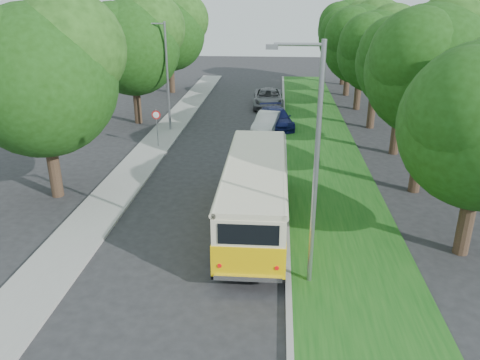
# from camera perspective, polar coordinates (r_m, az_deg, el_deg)

# --- Properties ---
(ground) EXTENTS (120.00, 120.00, 0.00)m
(ground) POSITION_cam_1_polar(r_m,az_deg,el_deg) (18.81, -5.34, -7.53)
(ground) COLOR #252527
(ground) RESTS_ON ground
(curb) EXTENTS (0.20, 70.00, 0.15)m
(curb) POSITION_cam_1_polar(r_m,az_deg,el_deg) (23.02, 5.63, -1.65)
(curb) COLOR gray
(curb) RESTS_ON ground
(grass_verge) EXTENTS (4.50, 70.00, 0.13)m
(grass_verge) POSITION_cam_1_polar(r_m,az_deg,el_deg) (23.20, 11.44, -1.83)
(grass_verge) COLOR #154B14
(grass_verge) RESTS_ON ground
(sidewalk) EXTENTS (2.20, 70.00, 0.12)m
(sidewalk) POSITION_cam_1_polar(r_m,az_deg,el_deg) (24.33, -14.56, -1.00)
(sidewalk) COLOR gray
(sidewalk) RESTS_ON ground
(treeline) EXTENTS (24.27, 41.91, 9.46)m
(treeline) POSITION_cam_1_polar(r_m,az_deg,el_deg) (34.30, 4.98, 16.21)
(treeline) COLOR #332319
(treeline) RESTS_ON ground
(lamppost_near) EXTENTS (1.71, 0.16, 8.00)m
(lamppost_near) POSITION_cam_1_polar(r_m,az_deg,el_deg) (14.51, 8.94, 2.16)
(lamppost_near) COLOR gray
(lamppost_near) RESTS_ON ground
(lamppost_far) EXTENTS (1.71, 0.16, 7.50)m
(lamppost_far) POSITION_cam_1_polar(r_m,az_deg,el_deg) (33.45, -9.04, 12.76)
(lamppost_far) COLOR gray
(lamppost_far) RESTS_ON ground
(warning_sign) EXTENTS (0.56, 0.10, 2.50)m
(warning_sign) POSITION_cam_1_polar(r_m,az_deg,el_deg) (30.06, -10.14, 7.01)
(warning_sign) COLOR gray
(warning_sign) RESTS_ON ground
(vintage_bus) EXTENTS (2.56, 9.80, 2.91)m
(vintage_bus) POSITION_cam_1_polar(r_m,az_deg,el_deg) (19.33, 1.86, -1.81)
(vintage_bus) COLOR yellow
(vintage_bus) RESTS_ON ground
(car_silver) EXTENTS (1.80, 3.76, 1.24)m
(car_silver) POSITION_cam_1_polar(r_m,az_deg,el_deg) (25.83, 1.82, 2.39)
(car_silver) COLOR #9E9EA2
(car_silver) RESTS_ON ground
(car_white) EXTENTS (2.25, 4.43, 1.39)m
(car_white) POSITION_cam_1_polar(r_m,az_deg,el_deg) (33.51, 3.37, 7.03)
(car_white) COLOR silver
(car_white) RESTS_ON ground
(car_blue) EXTENTS (2.96, 5.13, 1.40)m
(car_blue) POSITION_cam_1_polar(r_m,az_deg,el_deg) (34.77, 4.45, 7.54)
(car_blue) COLOR navy
(car_blue) RESTS_ON ground
(car_grey) EXTENTS (2.72, 5.62, 1.54)m
(car_grey) POSITION_cam_1_polar(r_m,az_deg,el_deg) (41.23, 3.46, 9.91)
(car_grey) COLOR #5B5D62
(car_grey) RESTS_ON ground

